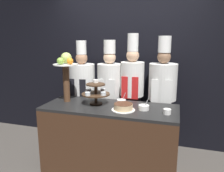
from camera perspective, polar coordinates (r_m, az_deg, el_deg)
wall_back at (r=3.69m, az=4.01°, el=6.52°), size 10.00×0.06×2.80m
buffet_counter at (r=3.01m, az=-0.56°, el=-13.58°), size 1.74×0.69×0.91m
tiered_stand at (r=2.92m, az=-4.27°, el=-1.60°), size 0.38×0.38×0.32m
fruit_pedestal at (r=3.07m, az=-11.93°, el=4.34°), size 0.33×0.33×0.68m
cake_round at (r=2.69m, az=2.96°, el=-5.49°), size 0.29×0.29×0.08m
cup_white at (r=2.63m, az=14.20°, el=-6.49°), size 0.09×0.09×0.06m
serving_bowl_near at (r=2.73m, az=8.31°, el=-5.54°), size 0.13×0.13×0.16m
serving_bowl_far at (r=2.95m, az=2.47°, el=-4.09°), size 0.12×0.12×0.16m
chef_left at (r=3.61m, az=-7.72°, el=-1.20°), size 0.41×0.41×1.74m
chef_center_left at (r=3.44m, az=-0.62°, el=-1.30°), size 0.38×0.38×1.75m
chef_center_right at (r=3.34m, az=5.24°, el=-1.03°), size 0.35×0.35×1.84m
chef_right at (r=3.29m, az=12.98°, el=-1.90°), size 0.40×0.40×1.81m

